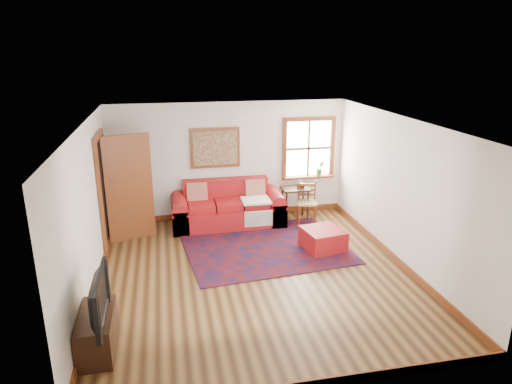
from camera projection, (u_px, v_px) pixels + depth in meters
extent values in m
plane|color=#3B230F|center=(255.00, 273.00, 7.54)|extent=(5.50, 5.50, 0.00)
cube|color=silver|center=(229.00, 161.00, 9.72)|extent=(5.00, 0.04, 2.50)
cube|color=silver|center=(309.00, 289.00, 4.59)|extent=(5.00, 0.04, 2.50)
cube|color=silver|center=(88.00, 213.00, 6.68)|extent=(0.04, 5.50, 2.50)
cube|color=silver|center=(401.00, 192.00, 7.63)|extent=(0.04, 5.50, 2.50)
cube|color=white|center=(255.00, 123.00, 6.77)|extent=(5.00, 5.50, 0.04)
cube|color=brown|center=(230.00, 213.00, 10.07)|extent=(5.00, 0.03, 0.12)
cube|color=brown|center=(97.00, 285.00, 7.04)|extent=(0.03, 5.50, 0.12)
cube|color=brown|center=(394.00, 257.00, 7.99)|extent=(0.03, 5.50, 0.12)
cube|color=white|center=(308.00, 148.00, 9.98)|extent=(1.00, 0.02, 1.20)
cube|color=brown|center=(310.00, 119.00, 9.77)|extent=(1.18, 0.06, 0.09)
cube|color=brown|center=(307.00, 177.00, 10.16)|extent=(1.18, 0.06, 0.09)
cube|color=brown|center=(284.00, 150.00, 9.86)|extent=(0.09, 0.06, 1.20)
cube|color=brown|center=(332.00, 147.00, 10.07)|extent=(0.09, 0.06, 1.20)
cube|color=brown|center=(308.00, 148.00, 9.96)|extent=(1.00, 0.04, 0.05)
cube|color=brown|center=(308.00, 177.00, 10.09)|extent=(1.15, 0.20, 0.04)
imported|color=#377027|center=(320.00, 168.00, 10.06)|extent=(0.18, 0.15, 0.33)
cube|color=black|center=(102.00, 194.00, 8.24)|extent=(0.02, 0.90, 2.05)
cube|color=brown|center=(101.00, 203.00, 7.78)|extent=(0.06, 0.09, 2.05)
cube|color=brown|center=(107.00, 187.00, 8.71)|extent=(0.06, 0.09, 2.05)
cube|color=brown|center=(98.00, 136.00, 7.92)|extent=(0.06, 1.08, 0.09)
cube|color=brown|center=(129.00, 188.00, 8.60)|extent=(0.86, 0.35, 2.05)
cube|color=silver|center=(129.00, 183.00, 8.57)|extent=(0.56, 0.22, 1.33)
cube|color=brown|center=(215.00, 148.00, 9.55)|extent=(1.05, 0.04, 0.85)
cube|color=tan|center=(215.00, 148.00, 9.52)|extent=(0.92, 0.03, 0.72)
cube|color=#500C0B|center=(265.00, 247.00, 8.49)|extent=(3.11, 2.59, 0.02)
cube|color=#A01418|center=(228.00, 215.00, 9.54)|extent=(2.32, 0.96, 0.40)
cube|color=#A01418|center=(225.00, 190.00, 9.73)|extent=(1.80, 0.26, 0.50)
cube|color=#A01418|center=(180.00, 217.00, 9.34)|extent=(0.32, 0.96, 0.50)
cube|color=#A01418|center=(274.00, 210.00, 9.72)|extent=(0.32, 0.96, 0.50)
cube|color=gold|center=(197.00, 193.00, 9.45)|extent=(0.42, 0.21, 0.44)
cube|color=gold|center=(255.00, 189.00, 9.68)|extent=(0.42, 0.21, 0.44)
cube|color=silver|center=(256.00, 200.00, 9.37)|extent=(0.59, 0.53, 0.04)
cube|color=#A01418|center=(323.00, 239.00, 8.39)|extent=(0.78, 0.78, 0.39)
cube|color=#321B10|center=(295.00, 189.00, 9.75)|extent=(0.58, 0.43, 0.04)
cylinder|color=#321B10|center=(286.00, 208.00, 9.64)|extent=(0.04, 0.04, 0.65)
cylinder|color=#321B10|center=(308.00, 206.00, 9.73)|extent=(0.04, 0.04, 0.65)
cylinder|color=#321B10|center=(282.00, 202.00, 9.97)|extent=(0.04, 0.04, 0.65)
cylinder|color=#321B10|center=(303.00, 201.00, 10.06)|extent=(0.04, 0.04, 0.65)
cube|color=tan|center=(307.00, 203.00, 9.61)|extent=(0.49, 0.47, 0.04)
cylinder|color=brown|center=(299.00, 215.00, 9.53)|extent=(0.04, 0.04, 0.42)
cylinder|color=brown|center=(315.00, 216.00, 9.52)|extent=(0.04, 0.04, 0.42)
cylinder|color=brown|center=(298.00, 200.00, 9.77)|extent=(0.04, 0.04, 0.87)
cylinder|color=brown|center=(315.00, 200.00, 9.76)|extent=(0.04, 0.04, 0.87)
cube|color=brown|center=(307.00, 190.00, 9.69)|extent=(0.34, 0.11, 0.26)
cube|color=#321B10|center=(97.00, 332.00, 5.57)|extent=(0.41, 0.91, 0.50)
imported|color=black|center=(93.00, 299.00, 5.27)|extent=(0.13, 1.02, 0.59)
cylinder|color=silver|center=(103.00, 290.00, 5.86)|extent=(0.12, 0.12, 0.18)
cylinder|color=#FFA53F|center=(103.00, 292.00, 5.87)|extent=(0.07, 0.07, 0.12)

